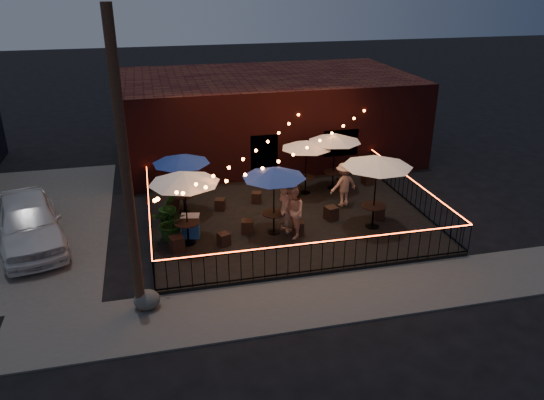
{
  "coord_description": "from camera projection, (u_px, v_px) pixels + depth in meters",
  "views": [
    {
      "loc": [
        -4.73,
        -15.3,
        8.58
      ],
      "look_at": [
        -0.7,
        1.64,
        1.08
      ],
      "focal_mm": 35.0,
      "sensor_mm": 36.0,
      "label": 1
    }
  ],
  "objects": [
    {
      "name": "patron_c",
      "position": [
        344.0,
        184.0,
        20.51
      ],
      "size": [
        1.25,
        0.9,
        1.75
      ],
      "primitive_type": "imported",
      "rotation": [
        0.0,
        0.0,
        3.39
      ],
      "color": "tan",
      "rests_on": "patio"
    },
    {
      "name": "utility_pole",
      "position": [
        126.0,
        175.0,
        13.01
      ],
      "size": [
        0.26,
        0.26,
        8.0
      ],
      "primitive_type": "cylinder",
      "color": "#352015",
      "rests_on": "ground"
    },
    {
      "name": "bistro_chair_1",
      "position": [
        224.0,
        239.0,
        17.74
      ],
      "size": [
        0.47,
        0.47,
        0.43
      ],
      "primitive_type": "cube",
      "rotation": [
        0.0,
        0.0,
        3.52
      ],
      "color": "black",
      "rests_on": "patio"
    },
    {
      "name": "sidewalk",
      "position": [
        335.0,
        297.0,
        15.15
      ],
      "size": [
        18.0,
        2.5,
        0.05
      ],
      "primitive_type": "cube",
      "color": "#494543",
      "rests_on": "ground"
    },
    {
      "name": "bistro_chair_5",
      "position": [
        298.0,
        228.0,
        18.49
      ],
      "size": [
        0.44,
        0.44,
        0.45
      ],
      "primitive_type": "cube",
      "rotation": [
        0.0,
        0.0,
        3.0
      ],
      "color": "black",
      "rests_on": "patio"
    },
    {
      "name": "bistro_chair_0",
      "position": [
        177.0,
        244.0,
        17.35
      ],
      "size": [
        0.53,
        0.53,
        0.5
      ],
      "primitive_type": "cube",
      "rotation": [
        0.0,
        0.0,
        0.29
      ],
      "color": "black",
      "rests_on": "patio"
    },
    {
      "name": "cafe_table_1",
      "position": [
        181.0,
        160.0,
        19.33
      ],
      "size": [
        2.62,
        2.62,
        2.35
      ],
      "rotation": [
        0.0,
        0.0,
        -0.27
      ],
      "color": "black",
      "rests_on": "patio"
    },
    {
      "name": "potted_shrub_a",
      "position": [
        172.0,
        222.0,
        17.92
      ],
      "size": [
        1.48,
        1.4,
        1.3
      ],
      "primitive_type": "imported",
      "rotation": [
        0.0,
        0.0,
        -0.42
      ],
      "color": "#0F3610",
      "rests_on": "patio"
    },
    {
      "name": "cafe_table_2",
      "position": [
        274.0,
        174.0,
        17.78
      ],
      "size": [
        2.87,
        2.87,
        2.43
      ],
      "rotation": [
        0.0,
        0.0,
        -0.39
      ],
      "color": "black",
      "rests_on": "patio"
    },
    {
      "name": "bistro_chair_11",
      "position": [
        368.0,
        178.0,
        22.83
      ],
      "size": [
        0.5,
        0.5,
        0.52
      ],
      "primitive_type": "cube",
      "rotation": [
        0.0,
        0.0,
        3.3
      ],
      "color": "black",
      "rests_on": "patio"
    },
    {
      "name": "cafe_table_3",
      "position": [
        306.0,
        145.0,
        21.19
      ],
      "size": [
        2.27,
        2.27,
        2.27
      ],
      "rotation": [
        0.0,
        0.0,
        0.11
      ],
      "color": "black",
      "rests_on": "patio"
    },
    {
      "name": "festoon_lights",
      "position": [
        263.0,
        162.0,
        18.38
      ],
      "size": [
        10.02,
        8.72,
        1.32
      ],
      "color": "orange",
      "rests_on": "ground"
    },
    {
      "name": "patio",
      "position": [
        288.0,
        219.0,
        19.83
      ],
      "size": [
        10.0,
        8.0,
        0.15
      ],
      "primitive_type": "cube",
      "color": "black",
      "rests_on": "ground"
    },
    {
      "name": "bistro_chair_4",
      "position": [
        247.0,
        227.0,
        18.56
      ],
      "size": [
        0.49,
        0.49,
        0.47
      ],
      "primitive_type": "cube",
      "rotation": [
        0.0,
        0.0,
        -0.25
      ],
      "color": "black",
      "rests_on": "patio"
    },
    {
      "name": "bistro_chair_2",
      "position": [
        174.0,
        204.0,
        20.35
      ],
      "size": [
        0.51,
        0.51,
        0.51
      ],
      "primitive_type": "cube",
      "rotation": [
        0.0,
        0.0,
        -0.21
      ],
      "color": "black",
      "rests_on": "patio"
    },
    {
      "name": "bistro_chair_9",
      "position": [
        379.0,
        213.0,
        19.64
      ],
      "size": [
        0.43,
        0.43,
        0.45
      ],
      "primitive_type": "cube",
      "rotation": [
        0.0,
        0.0,
        2.99
      ],
      "color": "black",
      "rests_on": "patio"
    },
    {
      "name": "cafe_table_0",
      "position": [
        184.0,
        179.0,
        16.98
      ],
      "size": [
        2.48,
        2.48,
        2.56
      ],
      "rotation": [
        0.0,
        0.0,
        0.07
      ],
      "color": "black",
      "rests_on": "patio"
    },
    {
      "name": "fence_left",
      "position": [
        150.0,
        218.0,
        18.53
      ],
      "size": [
        0.04,
        8.0,
        1.04
      ],
      "rotation": [
        0.0,
        0.0,
        1.57
      ],
      "color": "black",
      "rests_on": "patio"
    },
    {
      "name": "cafe_table_5",
      "position": [
        335.0,
        138.0,
        21.63
      ],
      "size": [
        2.58,
        2.58,
        2.4
      ],
      "rotation": [
        0.0,
        0.0,
        0.2
      ],
      "color": "black",
      "rests_on": "patio"
    },
    {
      "name": "bistro_chair_8",
      "position": [
        331.0,
        213.0,
        19.56
      ],
      "size": [
        0.51,
        0.51,
        0.5
      ],
      "primitive_type": "cube",
      "rotation": [
        0.0,
        0.0,
        0.26
      ],
      "color": "black",
      "rests_on": "patio"
    },
    {
      "name": "cooler",
      "position": [
        191.0,
        226.0,
        18.19
      ],
      "size": [
        0.7,
        0.56,
        0.82
      ],
      "rotation": [
        0.0,
        0.0,
        -0.2
      ],
      "color": "#2153A5",
      "rests_on": "patio"
    },
    {
      "name": "potted_shrub_c",
      "position": [
        182.0,
        175.0,
        21.74
      ],
      "size": [
        1.07,
        1.07,
        1.55
      ],
      "primitive_type": "imported",
      "rotation": [
        0.0,
        0.0,
        -0.28
      ],
      "color": "#193B10",
      "rests_on": "patio"
    },
    {
      "name": "car_white",
      "position": [
        28.0,
        222.0,
        17.79
      ],
      "size": [
        3.24,
        5.38,
        1.71
      ],
      "primitive_type": "imported",
      "rotation": [
        0.0,
        0.0,
        0.26
      ],
      "color": "silver",
      "rests_on": "ground"
    },
    {
      "name": "bistro_chair_3",
      "position": [
        220.0,
        204.0,
        20.38
      ],
      "size": [
        0.46,
        0.46,
        0.44
      ],
      "primitive_type": "cube",
      "rotation": [
        0.0,
        0.0,
        2.82
      ],
      "color": "black",
      "rests_on": "patio"
    },
    {
      "name": "fence_right",
      "position": [
        412.0,
        193.0,
        20.66
      ],
      "size": [
        0.04,
        8.0,
        1.04
      ],
      "rotation": [
        0.0,
        0.0,
        1.57
      ],
      "color": "black",
      "rests_on": "patio"
    },
    {
      "name": "patron_a",
      "position": [
        285.0,
        209.0,
        18.41
      ],
      "size": [
        0.64,
        0.75,
        1.75
      ],
      "primitive_type": "imported",
      "rotation": [
        0.0,
        0.0,
        2.0
      ],
      "color": "tan",
      "rests_on": "patio"
    },
    {
      "name": "brick_building",
      "position": [
        266.0,
        116.0,
        26.42
      ],
      "size": [
        14.0,
        8.0,
        4.0
      ],
      "color": "black",
      "rests_on": "ground"
    },
    {
      "name": "bistro_chair_7",
      "position": [
        293.0,
        191.0,
        21.61
      ],
      "size": [
        0.4,
        0.4,
        0.46
      ],
      "primitive_type": "cube",
      "rotation": [
        0.0,
        0.0,
        3.17
      ],
      "color": "black",
      "rests_on": "patio"
    },
    {
      "name": "cafe_table_4",
      "position": [
        377.0,
        162.0,
        18.11
      ],
      "size": [
        3.11,
        3.11,
        2.7
      ],
      "rotation": [
        0.0,
        0.0,
        -0.33
      ],
      "color": "black",
      "rests_on": "patio"
    },
    {
      "name": "bistro_chair_6",
      "position": [
        257.0,
        197.0,
        21.0
      ],
      "size": [
        0.45,
        0.45,
        0.43
      ],
      "primitive_type": "cube",
      "rotation": [
        0.0,
        0.0,
        -0.28
      ],
      "color": "black",
      "rests_on": "patio"
    },
    {
      "name": "fence_front",
      "position": [
        322.0,
        257.0,
        16.02
      ],
      "size": [
        10.0,
        0.04,
        1.04
      ],
      "color": "black",
      "rests_on": "patio"
    },
    {
      "name": "patron_b",
      "position": [
        292.0,
        212.0,
        17.98
      ],
      "size": [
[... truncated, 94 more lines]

